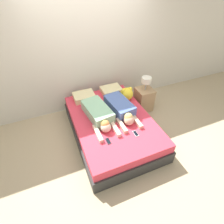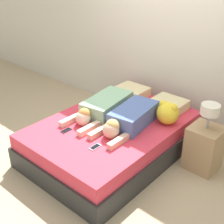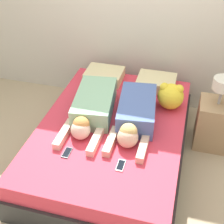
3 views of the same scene
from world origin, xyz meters
The scene contains 11 objects.
ground_plane centered at (0.00, 0.00, 0.00)m, with size 12.00×12.00×0.00m, color tan.
wall_back centered at (0.00, 1.20, 1.30)m, with size 12.00×0.06×2.60m.
bed centered at (0.00, 0.00, 0.22)m, with size 1.48×2.10×0.46m.
pillow_head_left centered at (-0.32, 0.82, 0.52)m, with size 0.44×0.35×0.12m.
pillow_head_right centered at (0.32, 0.82, 0.52)m, with size 0.44×0.35×0.12m.
person_left centered at (-0.23, 0.08, 0.56)m, with size 0.47×1.05×0.22m.
person_right centered at (0.22, 0.06, 0.57)m, with size 0.44×0.98×0.23m.
cell_phone_left centered at (-0.28, -0.51, 0.46)m, with size 0.06×0.14×0.01m.
cell_phone_right centered at (0.22, -0.54, 0.46)m, with size 0.06×0.14×0.01m.
plush_toy centered at (0.52, 0.45, 0.60)m, with size 0.28×0.28×0.29m.
nightstand centered at (1.02, 0.51, 0.31)m, with size 0.37×0.37×0.85m.
Camera 1 is at (-0.96, -2.30, 2.70)m, focal length 28.00 mm.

